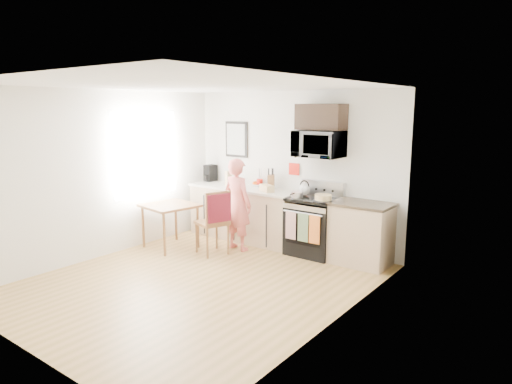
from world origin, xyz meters
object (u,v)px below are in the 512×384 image
Objects in this scene: range at (314,228)px; dining_table at (170,209)px; microwave at (319,144)px; person at (238,204)px; chair at (216,214)px; cake at (323,198)px.

range reaches higher than dining_table.
microwave is at bearing 30.65° from dining_table.
microwave is 1.64m from person.
chair reaches higher than dining_table.
cake is (0.25, -0.17, 0.54)m from range.
dining_table is at bearing -151.52° from range.
person is 0.48m from chair.
dining_table is 0.76× the size of chair.
chair is (-0.04, -0.47, -0.09)m from person.
chair is (-1.18, -1.10, -1.09)m from microwave.
range is 0.61m from cake.
range is 1.53× the size of microwave.
person reaches higher than dining_table.
microwave is 0.73× the size of chair.
person is (-1.14, -0.53, 0.32)m from range.
microwave reaches higher than cake.
microwave is 2.45× the size of cake.
microwave is at bearing 61.95° from chair.
microwave is 0.96× the size of dining_table.
dining_table is 2.56× the size of cake.
cake is at bearing 22.53° from dining_table.
range is at bearing 59.12° from chair.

